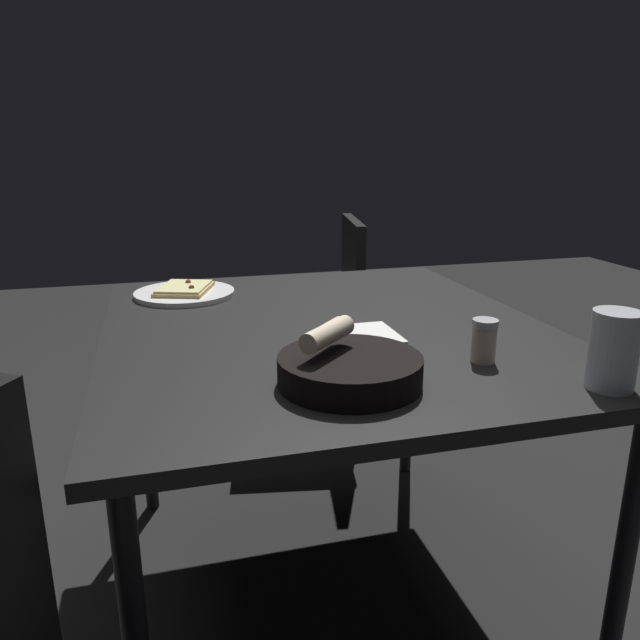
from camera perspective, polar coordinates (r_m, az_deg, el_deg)
name	(u,v)px	position (r m, az deg, el deg)	size (l,w,h in m)	color
ground	(326,588)	(1.80, 0.54, -23.96)	(8.00, 8.00, 0.00)	black
dining_table	(326,348)	(1.45, 0.62, -2.69)	(1.16, 1.02, 0.75)	black
pizza_plate	(185,292)	(1.74, -12.65, 2.59)	(0.28, 0.28, 0.04)	white
bread_basket	(348,367)	(1.08, 2.67, -4.45)	(0.26, 0.26, 0.11)	black
beer_glass	(613,355)	(1.17, 25.88, -3.00)	(0.08, 0.08, 0.14)	silver
pepper_shaker	(484,343)	(1.23, 15.19, -2.12)	(0.05, 0.05, 0.09)	#BFB299
napkin	(370,334)	(1.36, 4.69, -1.30)	(0.16, 0.12, 0.00)	white
chair_far	(322,310)	(2.43, 0.22, 0.97)	(0.51, 0.51, 0.88)	black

